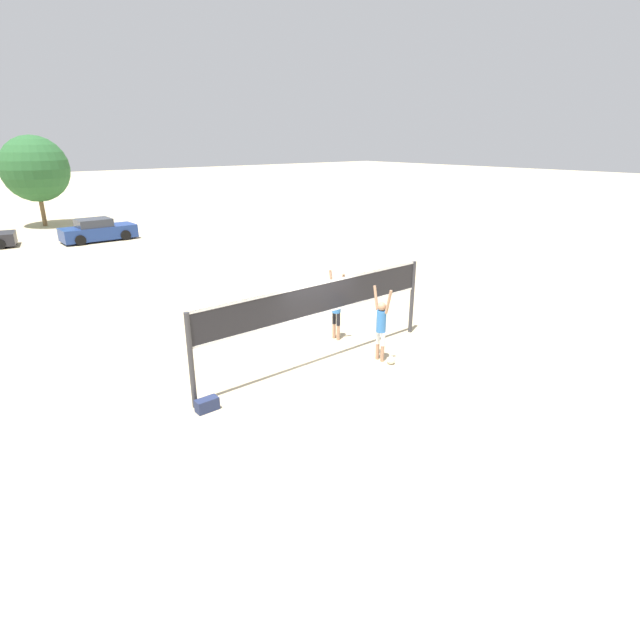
# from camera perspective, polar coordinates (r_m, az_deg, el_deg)

# --- Properties ---
(ground_plane) EXTENTS (200.00, 200.00, 0.00)m
(ground_plane) POSITION_cam_1_polar(r_m,az_deg,el_deg) (14.51, 0.00, -4.96)
(ground_plane) COLOR #C6B28C
(volleyball_net) EXTENTS (7.98, 0.13, 2.43)m
(volleyball_net) POSITION_cam_1_polar(r_m,az_deg,el_deg) (13.87, 0.00, 1.52)
(volleyball_net) COLOR #38383D
(volleyball_net) RESTS_ON ground_plane
(player_spiker) EXTENTS (0.28, 0.71, 2.21)m
(player_spiker) POSITION_cam_1_polar(r_m,az_deg,el_deg) (14.36, 7.01, -0.32)
(player_spiker) COLOR tan
(player_spiker) RESTS_ON ground_plane
(player_blocker) EXTENTS (0.28, 0.72, 2.25)m
(player_blocker) POSITION_cam_1_polar(r_m,az_deg,el_deg) (15.81, 1.89, 1.82)
(player_blocker) COLOR tan
(player_blocker) RESTS_ON ground_plane
(volleyball) EXTENTS (0.23, 0.23, 0.23)m
(volleyball) POSITION_cam_1_polar(r_m,az_deg,el_deg) (14.56, 8.11, -4.57)
(volleyball) COLOR silver
(volleyball) RESTS_ON ground_plane
(gear_bag) EXTENTS (0.54, 0.27, 0.31)m
(gear_bag) POSITION_cam_1_polar(r_m,az_deg,el_deg) (12.35, -12.78, -9.41)
(gear_bag) COLOR navy
(gear_bag) RESTS_ON ground_plane
(parked_car_mid) EXTENTS (4.42, 1.93, 1.41)m
(parked_car_mid) POSITION_cam_1_polar(r_m,az_deg,el_deg) (35.06, -24.06, 9.30)
(parked_car_mid) COLOR navy
(parked_car_mid) RESTS_ON ground_plane
(tree_left_cluster) EXTENTS (4.64, 4.64, 6.42)m
(tree_left_cluster) POSITION_cam_1_polar(r_m,az_deg,el_deg) (42.73, -29.80, 14.76)
(tree_left_cluster) COLOR brown
(tree_left_cluster) RESTS_ON ground_plane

